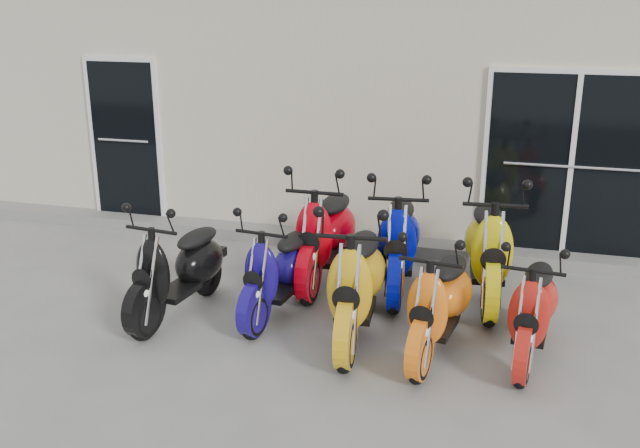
# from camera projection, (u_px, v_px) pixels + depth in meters

# --- Properties ---
(ground) EXTENTS (80.00, 80.00, 0.00)m
(ground) POSITION_uv_depth(u_px,v_px,m) (304.00, 311.00, 7.33)
(ground) COLOR gray
(ground) RESTS_ON ground
(building) EXTENTS (14.00, 6.00, 3.20)m
(building) POSITION_uv_depth(u_px,v_px,m) (395.00, 90.00, 11.60)
(building) COLOR beige
(building) RESTS_ON ground
(front_step) EXTENTS (14.00, 0.40, 0.15)m
(front_step) POSITION_uv_depth(u_px,v_px,m) (349.00, 241.00, 9.16)
(front_step) COLOR gray
(front_step) RESTS_ON ground
(door_left) EXTENTS (1.07, 0.08, 2.22)m
(door_left) POSITION_uv_depth(u_px,v_px,m) (125.00, 135.00, 9.74)
(door_left) COLOR black
(door_left) RESTS_ON front_step
(door_right) EXTENTS (2.02, 0.08, 2.22)m
(door_right) POSITION_uv_depth(u_px,v_px,m) (571.00, 160.00, 8.27)
(door_right) COLOR black
(door_right) RESTS_ON front_step
(scooter_front_black) EXTENTS (0.84, 1.78, 1.27)m
(scooter_front_black) POSITION_uv_depth(u_px,v_px,m) (177.00, 256.00, 7.05)
(scooter_front_black) COLOR black
(scooter_front_black) RESTS_ON ground
(scooter_front_blue) EXTENTS (0.79, 1.71, 1.22)m
(scooter_front_blue) POSITION_uv_depth(u_px,v_px,m) (279.00, 258.00, 7.05)
(scooter_front_blue) COLOR navy
(scooter_front_blue) RESTS_ON ground
(scooter_front_orange_a) EXTENTS (0.85, 1.97, 1.42)m
(scooter_front_orange_a) POSITION_uv_depth(u_px,v_px,m) (357.00, 267.00, 6.56)
(scooter_front_orange_a) COLOR gold
(scooter_front_orange_a) RESTS_ON ground
(scooter_front_orange_b) EXTENTS (0.86, 1.76, 1.25)m
(scooter_front_orange_b) POSITION_uv_depth(u_px,v_px,m) (440.00, 289.00, 6.30)
(scooter_front_orange_b) COLOR orange
(scooter_front_orange_b) RESTS_ON ground
(scooter_front_red) EXTENTS (0.77, 1.67, 1.19)m
(scooter_front_red) POSITION_uv_depth(u_px,v_px,m) (534.00, 295.00, 6.22)
(scooter_front_red) COLOR red
(scooter_front_red) RESTS_ON ground
(scooter_back_red) EXTENTS (0.71, 1.94, 1.43)m
(scooter_back_red) POSITION_uv_depth(u_px,v_px,m) (326.00, 221.00, 7.87)
(scooter_back_red) COLOR red
(scooter_back_red) RESTS_ON ground
(scooter_back_blue) EXTENTS (0.92, 1.99, 1.42)m
(scooter_back_blue) POSITION_uv_depth(u_px,v_px,m) (399.00, 227.00, 7.67)
(scooter_back_blue) COLOR #030898
(scooter_back_blue) RESTS_ON ground
(scooter_back_yellow) EXTENTS (0.91, 2.02, 1.45)m
(scooter_back_yellow) POSITION_uv_depth(u_px,v_px,m) (489.00, 234.00, 7.41)
(scooter_back_yellow) COLOR #D0C40C
(scooter_back_yellow) RESTS_ON ground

